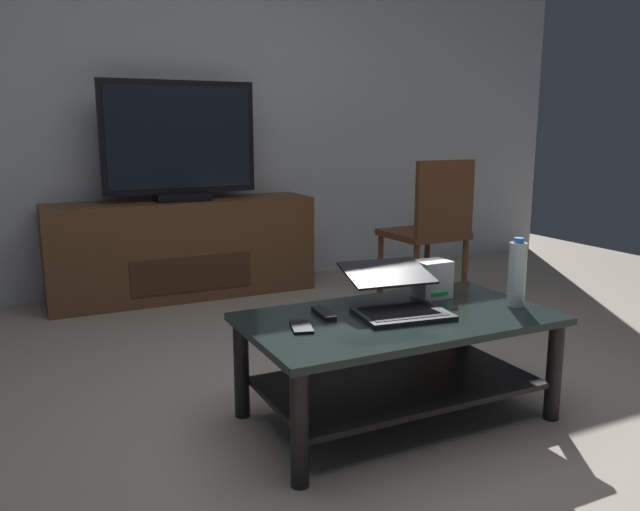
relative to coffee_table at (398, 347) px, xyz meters
The scene contains 11 objects.
ground_plane 0.33m from the coffee_table, 163.00° to the right, with size 7.68×7.68×0.00m, color #9E9384.
back_wall 2.74m from the coffee_table, 93.38° to the left, with size 6.40×0.12×2.80m, color silver.
coffee_table is the anchor object (origin of this frame).
media_cabinet 2.20m from the coffee_table, 97.40° to the left, with size 1.74×0.43×0.65m.
television 2.30m from the coffee_table, 97.48° to the left, with size 0.99×0.20×0.77m.
dining_chair 1.63m from the coffee_table, 49.89° to the left, with size 0.46×0.46×0.93m.
laptop 0.19m from the coffee_table, 69.78° to the left, with size 0.39×0.43×0.17m.
router_box 0.38m from the coffee_table, 31.43° to the left, with size 0.14×0.12×0.16m.
water_bottle_near 0.57m from the coffee_table, 10.12° to the right, with size 0.07×0.07×0.28m.
cell_phone 0.42m from the coffee_table, behind, with size 0.07×0.14×0.01m, color black.
tv_remote 0.32m from the coffee_table, 155.97° to the left, with size 0.04×0.16×0.02m, color black.
Camera 1 is at (-1.14, -1.91, 1.12)m, focal length 35.52 mm.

